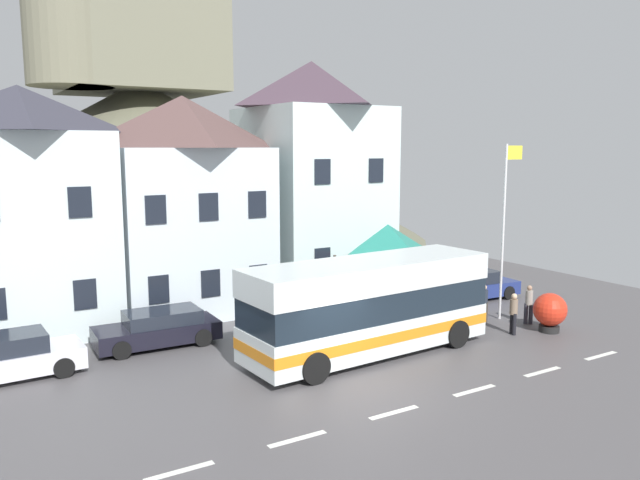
{
  "coord_description": "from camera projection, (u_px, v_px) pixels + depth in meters",
  "views": [
    {
      "loc": [
        -10.05,
        -14.37,
        7.14
      ],
      "look_at": [
        2.1,
        5.68,
        3.64
      ],
      "focal_mm": 35.1,
      "sensor_mm": 36.0,
      "label": 1
    }
  ],
  "objects": [
    {
      "name": "ground_plane",
      "position": [
        359.0,
        393.0,
        18.36
      ],
      "size": [
        40.0,
        60.0,
        0.07
      ],
      "color": "#514E50"
    },
    {
      "name": "townhouse_00",
      "position": [
        25.0,
        211.0,
        23.91
      ],
      "size": [
        5.94,
        5.76,
        9.43
      ],
      "color": "silver",
      "rests_on": "ground_plane"
    },
    {
      "name": "townhouse_01",
      "position": [
        185.0,
        205.0,
        27.06
      ],
      "size": [
        6.35,
        5.54,
        9.29
      ],
      "color": "silver",
      "rests_on": "ground_plane"
    },
    {
      "name": "townhouse_02",
      "position": [
        312.0,
        178.0,
        30.88
      ],
      "size": [
        5.76,
        6.78,
        11.23
      ],
      "color": "silver",
      "rests_on": "ground_plane"
    },
    {
      "name": "hilltop_castle",
      "position": [
        142.0,
        154.0,
        48.29
      ],
      "size": [
        43.88,
        43.88,
        21.72
      ],
      "color": "#62614C",
      "rests_on": "ground_plane"
    },
    {
      "name": "transit_bus",
      "position": [
        369.0,
        307.0,
        21.53
      ],
      "size": [
        9.25,
        3.19,
        3.3
      ],
      "rotation": [
        0.0,
        0.0,
        0.06
      ],
      "color": "silver",
      "rests_on": "ground_plane"
    },
    {
      "name": "bus_shelter",
      "position": [
        388.0,
        241.0,
        26.95
      ],
      "size": [
        3.6,
        3.6,
        3.85
      ],
      "color": "#473D33",
      "rests_on": "ground_plane"
    },
    {
      "name": "parked_car_00",
      "position": [
        472.0,
        285.0,
        29.53
      ],
      "size": [
        4.52,
        2.15,
        1.35
      ],
      "rotation": [
        0.0,
        0.0,
        -0.07
      ],
      "color": "navy",
      "rests_on": "ground_plane"
    },
    {
      "name": "parked_car_01",
      "position": [
        7.0,
        358.0,
        19.31
      ],
      "size": [
        4.33,
        1.97,
        1.41
      ],
      "rotation": [
        0.0,
        0.0,
        0.04
      ],
      "color": "silver",
      "rests_on": "ground_plane"
    },
    {
      "name": "parked_car_02",
      "position": [
        158.0,
        328.0,
        22.57
      ],
      "size": [
        4.41,
        2.0,
        1.3
      ],
      "rotation": [
        0.0,
        0.0,
        3.11
      ],
      "color": "black",
      "rests_on": "ground_plane"
    },
    {
      "name": "pedestrian_00",
      "position": [
        529.0,
        304.0,
        25.34
      ],
      "size": [
        0.33,
        0.29,
        1.6
      ],
      "color": "#2D2D38",
      "rests_on": "ground_plane"
    },
    {
      "name": "pedestrian_01",
      "position": [
        484.0,
        302.0,
        25.64
      ],
      "size": [
        0.33,
        0.35,
        1.57
      ],
      "color": "#38332D",
      "rests_on": "ground_plane"
    },
    {
      "name": "pedestrian_02",
      "position": [
        514.0,
        312.0,
        23.91
      ],
      "size": [
        0.3,
        0.33,
        1.61
      ],
      "color": "black",
      "rests_on": "ground_plane"
    },
    {
      "name": "public_bench",
      "position": [
        343.0,
        296.0,
        28.12
      ],
      "size": [
        1.6,
        0.48,
        0.87
      ],
      "color": "#33473D",
      "rests_on": "ground_plane"
    },
    {
      "name": "flagpole",
      "position": [
        505.0,
        219.0,
        25.63
      ],
      "size": [
        0.95,
        0.1,
        7.26
      ],
      "color": "silver",
      "rests_on": "ground_plane"
    },
    {
      "name": "harbour_buoy",
      "position": [
        550.0,
        311.0,
        24.24
      ],
      "size": [
        1.29,
        1.29,
        1.54
      ],
      "color": "black",
      "rests_on": "ground_plane"
    }
  ]
}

